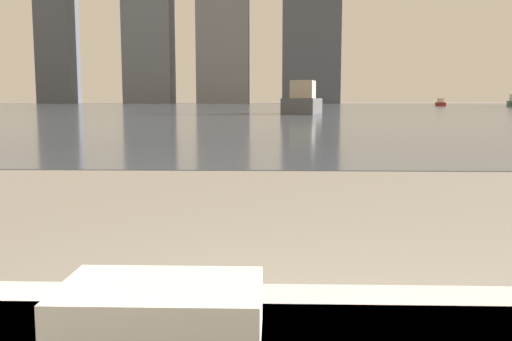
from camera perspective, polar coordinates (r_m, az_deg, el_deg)
name	(u,v)px	position (r m, az deg, el deg)	size (l,w,h in m)	color
towel_stack	(161,311)	(0.84, -9.47, -13.73)	(0.29, 0.18, 0.08)	silver
harbor_water	(273,107)	(62.06, 1.66, 6.35)	(180.00, 110.00, 0.01)	slate
harbor_boat_1	(303,102)	(34.44, 4.71, 6.83)	(2.74, 5.51, 1.97)	#4C4C51
harbor_boat_3	(440,103)	(76.59, 17.97, 6.42)	(1.14, 2.66, 0.97)	maroon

